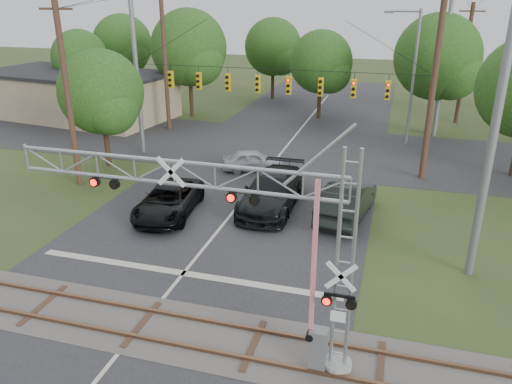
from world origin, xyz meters
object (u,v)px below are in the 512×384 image
(pickup_black, at_px, (169,200))
(commercial_building, at_px, (77,94))
(traffic_signal_span, at_px, (287,79))
(crossing_gantry, at_px, (238,229))
(car_dark, at_px, (272,191))
(streetlight, at_px, (411,71))
(sedan_silver, at_px, (253,160))

(pickup_black, xyz_separation_m, commercial_building, (-17.53, 17.85, 1.26))
(traffic_signal_span, relative_size, commercial_building, 1.05)
(crossing_gantry, xyz_separation_m, car_dark, (-1.88, 11.38, -3.41))
(crossing_gantry, relative_size, traffic_signal_span, 0.54)
(commercial_building, xyz_separation_m, streetlight, (28.94, -0.96, 3.37))
(traffic_signal_span, bearing_deg, pickup_black, -113.07)
(crossing_gantry, bearing_deg, car_dark, 99.40)
(traffic_signal_span, height_order, pickup_black, traffic_signal_span)
(pickup_black, relative_size, streetlight, 0.57)
(crossing_gantry, relative_size, pickup_black, 1.92)
(crossing_gantry, height_order, car_dark, crossing_gantry)
(traffic_signal_span, distance_m, car_dark, 8.47)
(traffic_signal_span, bearing_deg, sedan_silver, -139.56)
(crossing_gantry, bearing_deg, pickup_black, 126.54)
(traffic_signal_span, xyz_separation_m, streetlight, (7.46, 7.63, -0.25))
(crossing_gantry, height_order, traffic_signal_span, traffic_signal_span)
(traffic_signal_span, relative_size, car_dark, 3.02)
(streetlight, bearing_deg, pickup_black, -124.03)
(commercial_building, bearing_deg, pickup_black, -37.64)
(pickup_black, bearing_deg, car_dark, 18.39)
(traffic_signal_span, distance_m, pickup_black, 11.19)
(crossing_gantry, xyz_separation_m, sedan_silver, (-4.54, 16.87, -3.67))
(sedan_silver, xyz_separation_m, commercial_building, (-19.73, 10.08, 1.36))
(crossing_gantry, relative_size, streetlight, 1.09)
(car_dark, distance_m, streetlight, 16.62)
(crossing_gantry, distance_m, commercial_building, 36.34)
(traffic_signal_span, bearing_deg, commercial_building, 158.20)
(crossing_gantry, height_order, pickup_black, crossing_gantry)
(commercial_building, relative_size, streetlight, 1.90)
(traffic_signal_span, height_order, commercial_building, traffic_signal_span)
(pickup_black, relative_size, commercial_building, 0.30)
(car_dark, bearing_deg, traffic_signal_span, 97.45)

